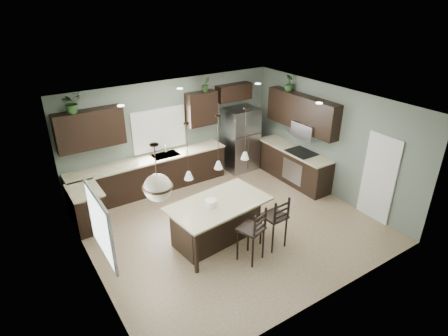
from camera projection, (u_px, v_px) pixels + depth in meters
ground at (230, 225)px, 8.54m from camera, size 6.00×6.00×0.00m
pantry_door at (379, 178)px, 8.39m from camera, size 0.04×0.82×2.04m
window_back at (159, 129)px, 9.73m from camera, size 1.35×0.02×1.00m
window_left at (100, 226)px, 5.79m from camera, size 0.02×1.10×1.00m
left_return_cabs at (86, 209)px, 8.29m from camera, size 0.60×0.90×0.90m
left_return_countertop at (84, 190)px, 8.10m from camera, size 0.66×0.96×0.04m
back_lower_cabs at (151, 176)px, 9.77m from camera, size 4.20×0.60×0.90m
back_countertop at (150, 159)px, 9.55m from camera, size 4.20×0.66×0.04m
sink_inset at (166, 155)px, 9.76m from camera, size 0.70×0.45×0.01m
faucet at (166, 150)px, 9.68m from camera, size 0.02×0.02×0.28m
back_upper_left at (90, 129)px, 8.57m from camera, size 1.55×0.34×0.90m
back_upper_right at (201, 109)px, 10.02m from camera, size 0.85×0.34×0.90m
fridge_header at (234, 92)px, 10.41m from camera, size 1.05×0.34×0.45m
right_lower_cabs at (293, 165)px, 10.33m from camera, size 0.60×2.35×0.90m
right_countertop at (294, 150)px, 10.11m from camera, size 0.66×2.35×0.04m
cooktop at (301, 152)px, 9.89m from camera, size 0.58×0.75×0.02m
wall_oven_front at (292, 172)px, 9.97m from camera, size 0.01×0.72×0.60m
right_upper_cabs at (302, 112)px, 9.74m from camera, size 0.34×2.35×0.90m
microwave at (306, 130)px, 9.68m from camera, size 0.40×0.75×0.40m
refrigerator at (241, 139)px, 10.81m from camera, size 0.90×0.74×1.85m
kitchen_island at (219, 222)px, 7.82m from camera, size 2.17×1.39×0.92m
serving_dish at (211, 203)px, 7.48m from camera, size 0.24×0.24×0.14m
bar_stool_center at (251, 234)px, 7.21m from camera, size 0.55×0.55×1.18m
bar_stool_right at (274, 221)px, 7.60m from camera, size 0.46×0.46×1.19m
pendant_left at (188, 152)px, 6.64m from camera, size 0.17×0.17×1.10m
pendant_center at (218, 142)px, 7.04m from camera, size 0.17×0.17×1.10m
pendant_right at (246, 134)px, 7.45m from camera, size 0.17×0.17×1.10m
chandelier at (156, 173)px, 5.75m from camera, size 0.49×0.49×0.97m
plant_back_left at (71, 103)px, 8.10m from camera, size 0.53×0.50×0.46m
plant_back_right at (206, 84)px, 9.78m from camera, size 0.24×0.21×0.40m
plant_right_wall at (289, 83)px, 9.83m from camera, size 0.31×0.31×0.42m
room_shell at (230, 157)px, 7.80m from camera, size 6.00×6.00×6.00m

